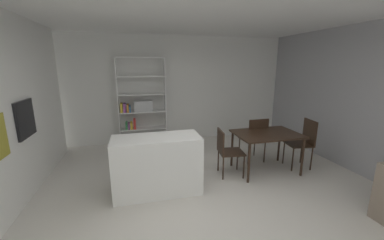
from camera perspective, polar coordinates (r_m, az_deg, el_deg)
name	(u,v)px	position (r m, az deg, el deg)	size (l,w,h in m)	color
ground_plane	(202,205)	(3.68, 2.50, -20.00)	(8.93, 8.93, 0.00)	beige
back_partition	(168,90)	(6.26, -5.77, 7.39)	(6.41, 0.06, 2.76)	silver
built_in_oven	(25,119)	(4.33, -35.53, 0.25)	(0.06, 0.57, 0.56)	black
kitchen_island	(157,165)	(3.84, -8.48, -10.75)	(1.37, 0.60, 0.93)	white
open_bookshelf	(140,106)	(5.93, -12.44, 3.43)	(1.15, 0.31, 2.20)	white
dining_table	(267,137)	(4.67, 17.75, -3.95)	(1.20, 0.85, 0.76)	black
dining_chair_island_side	(226,148)	(4.37, 8.32, -6.87)	(0.49, 0.48, 0.87)	black
dining_chair_window_side	(304,139)	(5.16, 25.57, -4.29)	(0.50, 0.48, 0.97)	black
dining_chair_far	(255,136)	(5.07, 15.13, -3.89)	(0.46, 0.48, 0.95)	black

